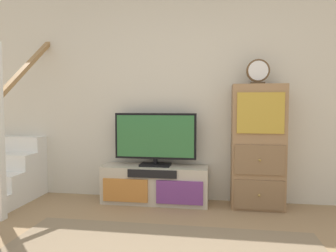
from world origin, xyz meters
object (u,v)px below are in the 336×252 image
at_px(media_console, 155,184).
at_px(television, 155,138).
at_px(desk_clock, 258,72).
at_px(side_cabinet, 258,147).

relative_size(media_console, television, 1.29).
distance_m(television, desk_clock, 1.39).
height_order(media_console, side_cabinet, side_cabinet).
bearing_deg(side_cabinet, desk_clock, -135.07).
distance_m(television, side_cabinet, 1.19).
distance_m(media_console, desk_clock, 1.76).
bearing_deg(side_cabinet, television, 179.33).
height_order(television, side_cabinet, side_cabinet).
bearing_deg(side_cabinet, media_console, -179.50).
bearing_deg(desk_clock, side_cabinet, 44.93).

